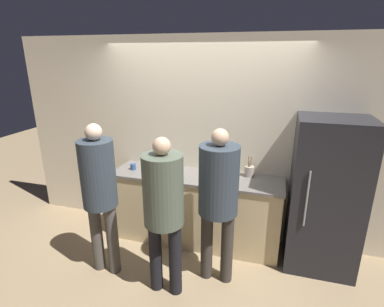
{
  "coord_description": "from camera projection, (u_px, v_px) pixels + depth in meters",
  "views": [
    {
      "loc": [
        0.92,
        -3.01,
        2.36
      ],
      "look_at": [
        0.0,
        0.13,
        1.28
      ],
      "focal_mm": 28.0,
      "sensor_mm": 36.0,
      "label": 1
    }
  ],
  "objects": [
    {
      "name": "wall_back",
      "position": [
        203.0,
        140.0,
        3.88
      ],
      "size": [
        5.2,
        0.06,
        2.6
      ],
      "color": "beige",
      "rests_on": "ground_plane"
    },
    {
      "name": "cup_blue",
      "position": [
        133.0,
        167.0,
        3.91
      ],
      "size": [
        0.07,
        0.07,
        0.08
      ],
      "color": "#335184",
      "rests_on": "counter"
    },
    {
      "name": "person_left",
      "position": [
        99.0,
        187.0,
        3.15
      ],
      "size": [
        0.36,
        0.36,
        1.72
      ],
      "color": "#4C4742",
      "rests_on": "ground_plane"
    },
    {
      "name": "bottle_amber",
      "position": [
        227.0,
        170.0,
        3.74
      ],
      "size": [
        0.06,
        0.06,
        0.15
      ],
      "color": "brown",
      "rests_on": "counter"
    },
    {
      "name": "refrigerator",
      "position": [
        325.0,
        196.0,
        3.31
      ],
      "size": [
        0.75,
        0.66,
        1.75
      ],
      "color": "#232328",
      "rests_on": "ground_plane"
    },
    {
      "name": "ground_plane",
      "position": [
        189.0,
        254.0,
        3.73
      ],
      "size": [
        14.0,
        14.0,
        0.0
      ],
      "primitive_type": "plane",
      "color": "#9E8460"
    },
    {
      "name": "counter",
      "position": [
        196.0,
        208.0,
        3.89
      ],
      "size": [
        2.14,
        0.6,
        0.93
      ],
      "color": "beige",
      "rests_on": "ground_plane"
    },
    {
      "name": "utensil_crock",
      "position": [
        249.0,
        171.0,
        3.69
      ],
      "size": [
        0.12,
        0.12,
        0.26
      ],
      "color": "#ADA393",
      "rests_on": "counter"
    },
    {
      "name": "bottle_green",
      "position": [
        177.0,
        172.0,
        3.67
      ],
      "size": [
        0.06,
        0.06,
        0.17
      ],
      "color": "#236033",
      "rests_on": "counter"
    },
    {
      "name": "person_right",
      "position": [
        218.0,
        192.0,
        3.01
      ],
      "size": [
        0.4,
        0.4,
        1.7
      ],
      "color": "#38332D",
      "rests_on": "ground_plane"
    },
    {
      "name": "person_center",
      "position": [
        164.0,
        203.0,
        2.85
      ],
      "size": [
        0.39,
        0.39,
        1.66
      ],
      "color": "black",
      "rests_on": "ground_plane"
    },
    {
      "name": "fruit_bowl",
      "position": [
        159.0,
        166.0,
        3.95
      ],
      "size": [
        0.26,
        0.26,
        0.11
      ],
      "color": "beige",
      "rests_on": "counter"
    }
  ]
}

